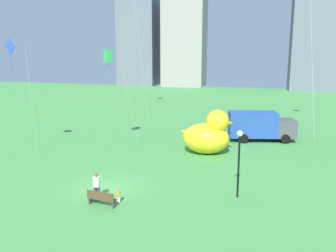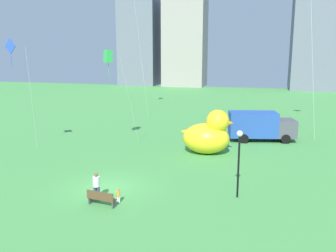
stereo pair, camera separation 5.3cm
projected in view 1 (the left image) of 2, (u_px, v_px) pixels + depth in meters
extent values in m
plane|color=#499649|center=(107.00, 188.00, 23.55)|extent=(140.00, 140.00, 0.00)
cube|color=brown|center=(102.00, 199.00, 20.84)|extent=(1.77, 0.69, 0.06)
cube|color=brown|center=(100.00, 196.00, 20.62)|extent=(1.72, 0.31, 0.45)
cube|color=#47474C|center=(91.00, 200.00, 21.18)|extent=(0.13, 0.38, 0.39)
cube|color=#47474C|center=(114.00, 204.00, 20.59)|extent=(0.13, 0.38, 0.39)
cylinder|color=#38476B|center=(95.00, 193.00, 21.68)|extent=(0.19, 0.19, 0.83)
cylinder|color=#38476B|center=(99.00, 193.00, 21.63)|extent=(0.19, 0.19, 0.83)
cylinder|color=white|center=(96.00, 182.00, 21.51)|extent=(0.41, 0.41, 0.62)
sphere|color=brown|center=(96.00, 175.00, 21.42)|extent=(0.24, 0.24, 0.24)
cylinder|color=silver|center=(118.00, 199.00, 21.25)|extent=(0.10, 0.10, 0.43)
cylinder|color=silver|center=(119.00, 200.00, 21.22)|extent=(0.10, 0.10, 0.43)
cylinder|color=gold|center=(118.00, 193.00, 21.16)|extent=(0.22, 0.22, 0.32)
sphere|color=#A87C5B|center=(118.00, 190.00, 21.11)|extent=(0.13, 0.13, 0.13)
ellipsoid|color=yellow|center=(206.00, 138.00, 31.39)|extent=(4.03, 2.98, 2.63)
sphere|color=yellow|center=(217.00, 121.00, 30.84)|extent=(1.96, 1.96, 1.96)
cone|color=orange|center=(228.00, 123.00, 30.65)|extent=(0.88, 0.88, 0.88)
cone|color=yellow|center=(186.00, 132.00, 31.73)|extent=(1.20, 1.05, 1.26)
cylinder|color=black|center=(239.00, 167.00, 21.76)|extent=(0.12, 0.12, 3.80)
sphere|color=#EAEACC|center=(240.00, 134.00, 21.35)|extent=(0.36, 0.36, 0.36)
cube|color=#264CA5|center=(253.00, 124.00, 35.79)|extent=(4.94, 3.21, 2.40)
cube|color=#4C4C56|center=(285.00, 128.00, 35.73)|extent=(2.22, 2.62, 1.68)
cylinder|color=black|center=(282.00, 136.00, 35.91)|extent=(1.38, 2.54, 0.90)
cylinder|color=black|center=(242.00, 136.00, 36.07)|extent=(1.38, 2.54, 0.90)
cube|color=slate|center=(138.00, 6.00, 92.06)|extent=(9.51, 7.63, 39.49)
cube|color=#9E938C|center=(184.00, 43.00, 91.14)|extent=(10.15, 8.47, 21.09)
cube|color=slate|center=(315.00, 20.00, 81.13)|extent=(9.81, 9.87, 30.97)
cylinder|color=silver|center=(139.00, 40.00, 45.93)|extent=(1.02, 3.75, 19.94)
cylinder|color=silver|center=(130.00, 103.00, 32.45)|extent=(0.13, 3.98, 8.23)
cube|color=green|center=(108.00, 56.00, 32.17)|extent=(0.90, 0.90, 1.15)
cylinder|color=green|center=(108.00, 67.00, 32.35)|extent=(0.04, 0.04, 1.60)
cylinder|color=silver|center=(31.00, 101.00, 30.92)|extent=(1.28, 2.40, 9.06)
cube|color=blue|center=(10.00, 46.00, 29.70)|extent=(1.25, 0.38, 1.27)
cylinder|color=blue|center=(11.00, 57.00, 29.88)|extent=(0.04, 0.04, 1.60)
cylinder|color=silver|center=(312.00, 55.00, 36.34)|extent=(1.32, 2.91, 16.51)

